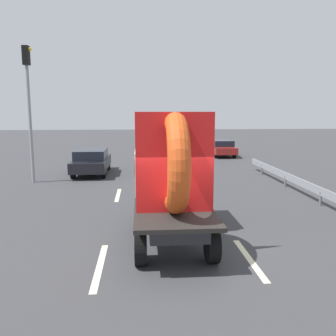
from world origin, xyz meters
name	(u,v)px	position (x,y,z in m)	size (l,w,h in m)	color
ground_plane	(183,251)	(0.00, 0.00, 0.00)	(120.00, 120.00, 0.00)	#38383A
flatbed_truck	(169,178)	(-0.23, 1.36, 1.69)	(2.02, 5.00, 3.58)	black
distant_sedan	(91,161)	(-3.85, 11.80, 0.76)	(1.87, 4.36, 1.42)	black
traffic_light	(29,96)	(-6.48, 9.56, 4.28)	(0.42, 0.36, 6.67)	gray
guardrail	(301,183)	(5.79, 5.78, 0.53)	(0.10, 13.51, 0.71)	gray
lane_dash_left_near	(100,266)	(-2.04, -0.75, 0.00)	(2.62, 0.16, 0.01)	beige
lane_dash_left_far	(118,195)	(-2.04, 6.42, 0.00)	(2.37, 0.16, 0.01)	beige
lane_dash_right_near	(249,259)	(1.58, -0.62, 0.00)	(2.54, 0.16, 0.01)	beige
lane_dash_right_far	(199,191)	(1.58, 6.97, 0.00)	(2.23, 0.16, 0.01)	beige
oncoming_car	(221,147)	(5.40, 19.34, 0.69)	(1.69, 3.93, 1.28)	black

